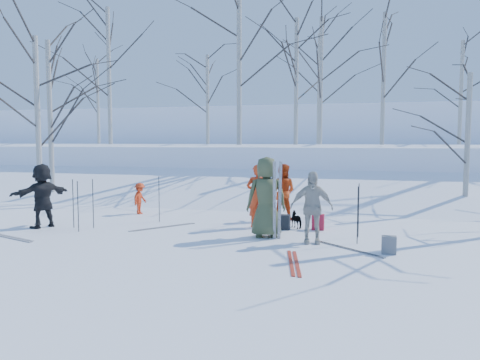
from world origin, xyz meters
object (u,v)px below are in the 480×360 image
(skier_red_north, at_px, (258,196))
(skier_redor_behind, at_px, (283,192))
(skier_olive_center, at_px, (266,197))
(skier_red_seated, at_px, (140,198))
(skier_cream_east, at_px, (312,207))
(backpack_red, at_px, (318,222))
(backpack_dark, at_px, (283,222))
(skier_grey_west, at_px, (42,196))
(dog, at_px, (297,220))
(backpack_grey, at_px, (389,245))

(skier_red_north, relative_size, skier_redor_behind, 1.04)
(skier_olive_center, distance_m, skier_redor_behind, 2.71)
(skier_red_seated, bearing_deg, skier_olive_center, -114.57)
(skier_olive_center, xyz_separation_m, skier_cream_east, (1.16, -0.39, -0.16))
(skier_redor_behind, relative_size, backpack_red, 4.01)
(skier_olive_center, xyz_separation_m, backpack_dark, (0.24, 1.08, -0.80))
(skier_redor_behind, bearing_deg, skier_cream_east, 117.43)
(skier_cream_east, bearing_deg, skier_red_north, 126.66)
(skier_grey_west, bearing_deg, skier_red_north, 130.12)
(skier_redor_behind, distance_m, backpack_red, 1.98)
(backpack_dark, bearing_deg, backpack_red, 12.96)
(skier_red_north, relative_size, backpack_red, 4.15)
(skier_redor_behind, distance_m, skier_red_seated, 4.68)
(skier_red_north, bearing_deg, skier_cream_east, 130.04)
(skier_grey_west, bearing_deg, backpack_dark, 127.06)
(dog, bearing_deg, backpack_red, 126.91)
(skier_redor_behind, bearing_deg, dog, 122.09)
(skier_red_north, distance_m, backpack_red, 1.78)
(skier_olive_center, xyz_separation_m, dog, (0.57, 1.40, -0.77))
(skier_red_seated, distance_m, backpack_dark, 5.19)
(backpack_dark, bearing_deg, skier_redor_behind, 101.29)
(backpack_grey, bearing_deg, backpack_red, 126.98)
(skier_grey_west, bearing_deg, skier_redor_behind, 141.05)
(backpack_grey, bearing_deg, skier_red_seated, 155.39)
(skier_red_seated, distance_m, backpack_grey, 8.38)
(skier_redor_behind, bearing_deg, skier_olive_center, 97.38)
(skier_red_north, distance_m, skier_redor_behind, 1.53)
(skier_red_seated, xyz_separation_m, skier_grey_west, (-1.46, -2.86, 0.37))
(backpack_red, bearing_deg, skier_redor_behind, 130.86)
(skier_grey_west, bearing_deg, backpack_red, 127.09)
(skier_olive_center, distance_m, backpack_dark, 1.37)
(skier_olive_center, bearing_deg, skier_red_seated, -45.31)
(skier_grey_west, distance_m, backpack_dark, 6.65)
(skier_redor_behind, distance_m, skier_grey_west, 6.86)
(skier_olive_center, bearing_deg, skier_red_north, -85.24)
(skier_red_north, bearing_deg, skier_olive_center, 106.77)
(skier_redor_behind, height_order, skier_red_seated, skier_redor_behind)
(skier_red_north, bearing_deg, skier_red_seated, -22.08)
(skier_red_north, height_order, dog, skier_red_north)
(skier_olive_center, xyz_separation_m, skier_redor_behind, (-0.09, 2.71, -0.16))
(skier_red_north, bearing_deg, skier_redor_behind, -111.77)
(skier_red_north, relative_size, skier_grey_west, 0.99)
(skier_red_seated, relative_size, backpack_red, 2.42)
(backpack_grey, bearing_deg, backpack_dark, 141.58)
(skier_red_seated, bearing_deg, backpack_dark, -102.66)
(dog, height_order, backpack_grey, dog)
(skier_redor_behind, distance_m, dog, 1.58)
(skier_olive_center, distance_m, dog, 1.69)
(skier_olive_center, distance_m, skier_grey_west, 6.23)
(skier_olive_center, relative_size, skier_redor_behind, 1.19)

